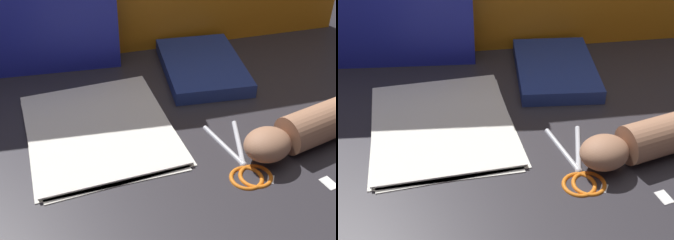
# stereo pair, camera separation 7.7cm
# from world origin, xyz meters

# --- Properties ---
(ground_plane) EXTENTS (6.00, 6.00, 0.00)m
(ground_plane) POSITION_xyz_m (0.00, 0.00, 0.00)
(ground_plane) COLOR #2D2B30
(paper_stack) EXTENTS (0.27, 0.31, 0.01)m
(paper_stack) POSITION_xyz_m (-0.06, 0.09, 0.00)
(paper_stack) COLOR white
(paper_stack) RESTS_ON ground_plane
(book_closed) EXTENTS (0.20, 0.26, 0.03)m
(book_closed) POSITION_xyz_m (0.20, 0.21, 0.01)
(book_closed) COLOR navy
(book_closed) RESTS_ON ground_plane
(scissors) EXTENTS (0.09, 0.18, 0.01)m
(scissors) POSITION_xyz_m (0.13, -0.09, 0.00)
(scissors) COLOR silver
(scissors) RESTS_ON ground_plane
(hand_forearm) EXTENTS (0.34, 0.11, 0.07)m
(hand_forearm) POSITION_xyz_m (0.30, -0.07, 0.03)
(hand_forearm) COLOR #A87556
(hand_forearm) RESTS_ON ground_plane
(paper_scrap_near) EXTENTS (0.02, 0.02, 0.00)m
(paper_scrap_near) POSITION_xyz_m (0.16, -0.13, 0.00)
(paper_scrap_near) COLOR white
(paper_scrap_near) RESTS_ON ground_plane
(paper_scrap_mid) EXTENTS (0.02, 0.03, 0.00)m
(paper_scrap_mid) POSITION_xyz_m (0.24, -0.17, 0.00)
(paper_scrap_mid) COLOR white
(paper_scrap_mid) RESTS_ON ground_plane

